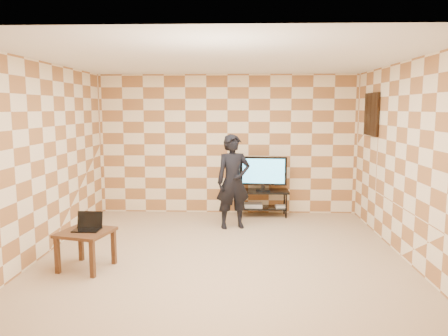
{
  "coord_description": "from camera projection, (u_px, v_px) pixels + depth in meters",
  "views": [
    {
      "loc": [
        0.23,
        -5.98,
        2.06
      ],
      "look_at": [
        0.0,
        0.6,
        1.15
      ],
      "focal_mm": 35.0,
      "sensor_mm": 36.0,
      "label": 1
    }
  ],
  "objects": [
    {
      "name": "wall_right",
      "position": [
        406.0,
        160.0,
        5.93
      ],
      "size": [
        0.02,
        5.0,
        2.7
      ],
      "primitive_type": "cube",
      "color": "#F8E1B8",
      "rests_on": "ground"
    },
    {
      "name": "laptop",
      "position": [
        88.0,
        226.0,
        5.63
      ],
      "size": [
        0.34,
        0.27,
        0.22
      ],
      "color": "black",
      "rests_on": "side_table"
    },
    {
      "name": "ceiling",
      "position": [
        222.0,
        60.0,
        5.84
      ],
      "size": [
        5.0,
        5.0,
        0.02
      ],
      "primitive_type": "cube",
      "color": "white",
      "rests_on": "wall_back"
    },
    {
      "name": "game_console",
      "position": [
        281.0,
        206.0,
        8.32
      ],
      "size": [
        0.22,
        0.17,
        0.05
      ],
      "primitive_type": "cube",
      "rotation": [
        0.0,
        0.0,
        0.13
      ],
      "color": "silver",
      "rests_on": "tv_stand"
    },
    {
      "name": "wall_art",
      "position": [
        372.0,
        114.0,
        7.39
      ],
      "size": [
        0.04,
        0.72,
        0.72
      ],
      "color": "black",
      "rests_on": "wall_right"
    },
    {
      "name": "wall_left",
      "position": [
        44.0,
        159.0,
        6.11
      ],
      "size": [
        0.02,
        5.0,
        2.7
      ],
      "primitive_type": "cube",
      "color": "#F8E1B8",
      "rests_on": "ground"
    },
    {
      "name": "side_table",
      "position": [
        86.0,
        238.0,
        5.58
      ],
      "size": [
        0.73,
        0.73,
        0.5
      ],
      "color": "#3D2217",
      "rests_on": "floor"
    },
    {
      "name": "tv_stand",
      "position": [
        263.0,
        197.0,
        8.34
      ],
      "size": [
        0.97,
        0.44,
        0.5
      ],
      "color": "black",
      "rests_on": "floor"
    },
    {
      "name": "tv",
      "position": [
        263.0,
        172.0,
        8.27
      ],
      "size": [
        0.89,
        0.19,
        0.64
      ],
      "color": "black",
      "rests_on": "tv_stand"
    },
    {
      "name": "wall_back",
      "position": [
        227.0,
        145.0,
        8.5
      ],
      "size": [
        5.0,
        0.02,
        2.7
      ],
      "primitive_type": "cube",
      "color": "#F8E1B8",
      "rests_on": "ground"
    },
    {
      "name": "wall_front",
      "position": [
        211.0,
        196.0,
        3.55
      ],
      "size": [
        5.0,
        0.02,
        2.7
      ],
      "primitive_type": "cube",
      "color": "#F8E1B8",
      "rests_on": "ground"
    },
    {
      "name": "dvd_player",
      "position": [
        252.0,
        205.0,
        8.38
      ],
      "size": [
        0.39,
        0.28,
        0.06
      ],
      "primitive_type": "cube",
      "rotation": [
        0.0,
        0.0,
        -0.01
      ],
      "color": "silver",
      "rests_on": "tv_stand"
    },
    {
      "name": "person",
      "position": [
        233.0,
        182.0,
        7.46
      ],
      "size": [
        0.67,
        0.53,
        1.62
      ],
      "primitive_type": "imported",
      "rotation": [
        0.0,
        0.0,
        0.27
      ],
      "color": "black",
      "rests_on": "floor"
    },
    {
      "name": "floor",
      "position": [
        223.0,
        254.0,
        6.21
      ],
      "size": [
        5.0,
        5.0,
        0.0
      ],
      "primitive_type": "plane",
      "color": "tan",
      "rests_on": "ground"
    }
  ]
}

